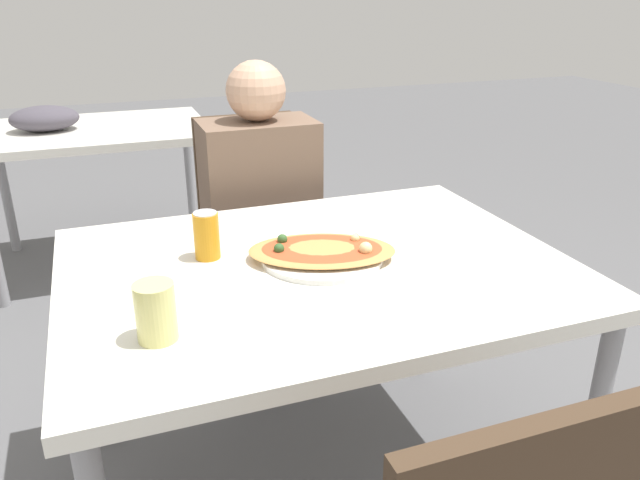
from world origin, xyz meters
name	(u,v)px	position (x,y,z in m)	size (l,w,h in m)	color
dining_table	(317,286)	(0.00, 0.00, 0.67)	(1.27, 0.96, 0.73)	silver
chair_far_seated	(254,229)	(0.04, 0.81, 0.52)	(0.40, 0.40, 0.94)	#3F2D1E
person_seated	(261,197)	(0.04, 0.69, 0.69)	(0.40, 0.27, 1.16)	#2D2D38
pizza_main	(322,252)	(0.02, 0.02, 0.75)	(0.44, 0.34, 0.06)	white
soda_can	(207,235)	(-0.26, 0.13, 0.79)	(0.07, 0.07, 0.12)	orange
drink_glass	(156,312)	(-0.43, -0.24, 0.79)	(0.08, 0.08, 0.12)	#E0DB7F
background_table	(87,139)	(-0.53, 1.92, 0.68)	(1.10, 0.80, 0.85)	silver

